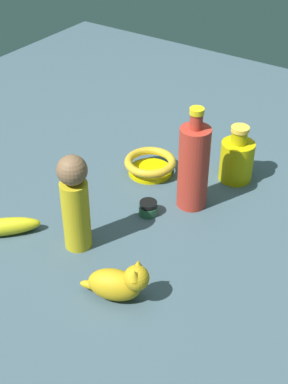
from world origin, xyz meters
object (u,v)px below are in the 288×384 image
bottle_short (237,159)px  bowl (150,164)px  banana (2,227)px  person_figure_adult (75,202)px  cat_figurine (119,283)px  nail_polish_jar (148,208)px  bottle_tall (194,166)px

bottle_short → bowl: (-0.10, 0.20, -0.03)m
banana → person_figure_adult: bearing=158.4°
cat_figurine → bottle_short: (0.50, 0.00, 0.02)m
bowl → nail_polish_jar: bearing=-147.8°
nail_polish_jar → person_figure_adult: bearing=159.8°
person_figure_adult → bottle_short: (0.43, -0.17, -0.06)m
bottle_short → cat_figurine: bearing=-179.8°
cat_figurine → bottle_tall: (0.35, 0.04, 0.07)m
bowl → bottle_tall: (-0.06, -0.16, 0.08)m
cat_figurine → banana: bearing=88.7°
person_figure_adult → bowl: (0.33, 0.03, -0.09)m
bowl → banana: bowl is taller
nail_polish_jar → banana: banana is taller
person_figure_adult → bowl: bearing=5.0°
person_figure_adult → banana: size_ratio=1.32×
banana → bowl: bearing=-153.3°
person_figure_adult → bottle_tall: bottle_tall is taller
nail_polish_jar → bottle_tall: bottle_tall is taller
banana → cat_figurine: bearing=134.4°
bottle_short → nail_polish_jar: size_ratio=3.33×
bottle_short → bowl: 0.22m
cat_figurine → bottle_short: bottle_short is taller
bottle_tall → banana: 0.46m
nail_polish_jar → bottle_tall: (0.09, -0.06, 0.09)m
cat_figurine → bowl: 0.45m
bottle_short → bottle_tall: bottle_tall is taller
bottle_short → banana: bearing=146.3°
cat_figurine → bottle_short: size_ratio=0.91×
cat_figurine → bowl: (0.40, 0.20, -0.01)m
person_figure_adult → cat_figurine: bearing=-114.4°
bottle_tall → banana: bearing=139.0°
nail_polish_jar → bowl: bearing=32.2°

